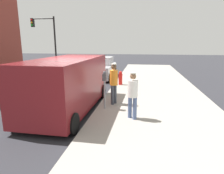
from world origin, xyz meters
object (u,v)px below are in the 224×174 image
object	(u,v)px
parking_meter_near	(104,83)
pedestrian_in_white	(133,93)
pedestrian_in_orange	(114,81)
parked_van	(68,83)
parked_sedan_ahead	(101,69)
traffic_light_corner	(47,35)
fire_hydrant	(120,78)

from	to	relation	value
parking_meter_near	pedestrian_in_white	distance (m)	1.46
pedestrian_in_white	pedestrian_in_orange	xyz separation A→B (m)	(-0.89, 1.55, 0.08)
parked_van	parked_sedan_ahead	size ratio (longest dim) A/B	1.18
pedestrian_in_white	traffic_light_corner	bearing A→B (deg)	127.45
pedestrian_in_white	parked_van	xyz separation A→B (m)	(-2.66, 0.84, 0.08)
parked_sedan_ahead	fire_hydrant	world-z (taller)	parked_sedan_ahead
pedestrian_in_white	pedestrian_in_orange	size ratio (longest dim) A/B	0.93
traffic_light_corner	parking_meter_near	bearing A→B (deg)	-54.18
parked_van	parked_sedan_ahead	xyz separation A→B (m)	(-0.27, 7.72, -0.41)
fire_hydrant	traffic_light_corner	bearing A→B (deg)	141.74
parking_meter_near	parked_sedan_ahead	world-z (taller)	parking_meter_near
pedestrian_in_orange	traffic_light_corner	bearing A→B (deg)	128.48
pedestrian_in_orange	traffic_light_corner	distance (m)	13.37
traffic_light_corner	fire_hydrant	distance (m)	10.62
pedestrian_in_white	parked_sedan_ahead	world-z (taller)	pedestrian_in_white
parking_meter_near	parked_van	distance (m)	1.50
pedestrian_in_white	pedestrian_in_orange	bearing A→B (deg)	119.82
parked_van	traffic_light_corner	distance (m)	12.95
parked_van	parked_sedan_ahead	distance (m)	7.74
parked_van	traffic_light_corner	bearing A→B (deg)	120.24
parking_meter_near	pedestrian_in_orange	size ratio (longest dim) A/B	0.87
pedestrian_in_white	fire_hydrant	bearing A→B (deg)	100.84
parking_meter_near	pedestrian_in_orange	distance (m)	0.72
traffic_light_corner	fire_hydrant	world-z (taller)	traffic_light_corner
parking_meter_near	fire_hydrant	distance (m)	4.69
parked_van	traffic_light_corner	size ratio (longest dim) A/B	1.01
parked_sedan_ahead	parking_meter_near	bearing A→B (deg)	-77.01
pedestrian_in_orange	parked_sedan_ahead	world-z (taller)	pedestrian_in_orange
pedestrian_in_orange	parking_meter_near	bearing A→B (deg)	-112.15
parked_van	fire_hydrant	xyz separation A→B (m)	(1.60, 4.68, -0.59)
fire_hydrant	parked_van	bearing A→B (deg)	-108.86
pedestrian_in_white	traffic_light_corner	distance (m)	15.12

